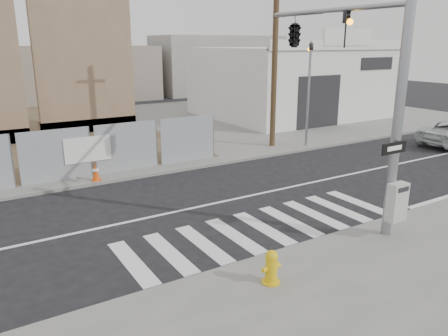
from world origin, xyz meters
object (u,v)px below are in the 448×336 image
auto_shop (292,81)px  traffic_cone_d (96,173)px  signal_pole (325,58)px  fire_hydrant (271,267)px  traffic_cone_c (53,171)px

auto_shop → traffic_cone_d: size_ratio=18.73×
signal_pole → auto_shop: signal_pole is taller
signal_pole → traffic_cone_d: size_ratio=10.92×
fire_hydrant → traffic_cone_d: fire_hydrant is taller
fire_hydrant → traffic_cone_c: (-2.51, 10.41, -0.01)m
traffic_cone_d → signal_pole: bearing=-49.4°
traffic_cone_d → traffic_cone_c: bearing=145.6°
traffic_cone_c → traffic_cone_d: bearing=-34.4°
auto_shop → traffic_cone_c: (-18.30, -7.74, -2.04)m
auto_shop → traffic_cone_c: auto_shop is taller
signal_pole → auto_shop: (11.50, 15.01, -2.25)m
signal_pole → traffic_cone_c: signal_pole is taller
signal_pole → traffic_cone_c: 10.84m
auto_shop → fire_hydrant: 24.14m
auto_shop → traffic_cone_c: 19.98m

